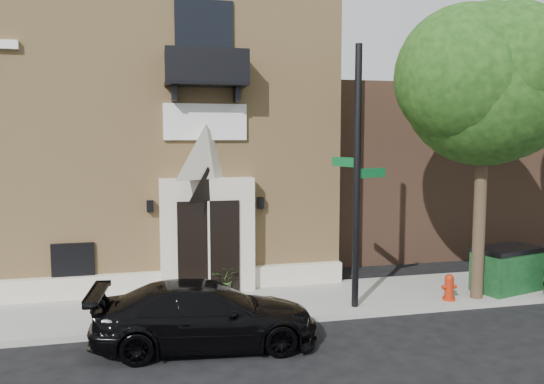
# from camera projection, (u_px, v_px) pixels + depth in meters

# --- Properties ---
(ground) EXTENTS (120.00, 120.00, 0.00)m
(ground) POSITION_uv_depth(u_px,v_px,m) (264.00, 327.00, 12.54)
(ground) COLOR black
(ground) RESTS_ON ground
(sidewalk) EXTENTS (42.00, 3.00, 0.15)m
(sidewalk) POSITION_uv_depth(u_px,v_px,m) (288.00, 302.00, 14.22)
(sidewalk) COLOR gray
(sidewalk) RESTS_ON ground
(church) EXTENTS (12.20, 11.01, 9.30)m
(church) POSITION_uv_depth(u_px,v_px,m) (135.00, 133.00, 19.09)
(church) COLOR tan
(church) RESTS_ON ground
(neighbour_building) EXTENTS (18.00, 8.00, 6.40)m
(neighbour_building) POSITION_uv_depth(u_px,v_px,m) (482.00, 167.00, 23.69)
(neighbour_building) COLOR brown
(neighbour_building) RESTS_ON ground
(street_tree_left) EXTENTS (4.97, 4.38, 7.77)m
(street_tree_left) POSITION_uv_depth(u_px,v_px,m) (488.00, 83.00, 13.68)
(street_tree_left) COLOR #38281C
(street_tree_left) RESTS_ON sidewalk
(black_sedan) EXTENTS (4.91, 2.33, 1.38)m
(black_sedan) POSITION_uv_depth(u_px,v_px,m) (206.00, 315.00, 11.31)
(black_sedan) COLOR black
(black_sedan) RESTS_ON ground
(street_sign) EXTENTS (1.25, 1.01, 6.61)m
(street_sign) POSITION_uv_depth(u_px,v_px,m) (357.00, 177.00, 13.31)
(street_sign) COLOR black
(street_sign) RESTS_ON sidewalk
(fire_hydrant) EXTENTS (0.40, 0.32, 0.71)m
(fire_hydrant) POSITION_uv_depth(u_px,v_px,m) (449.00, 287.00, 14.08)
(fire_hydrant) COLOR #9E210B
(fire_hydrant) RESTS_ON sidewalk
(dumpster) EXTENTS (2.11, 1.53, 1.24)m
(dumpster) POSITION_uv_depth(u_px,v_px,m) (506.00, 269.00, 14.98)
(dumpster) COLOR #0D3316
(dumpster) RESTS_ON sidewalk
(planter) EXTENTS (0.85, 0.79, 0.78)m
(planter) POSITION_uv_depth(u_px,v_px,m) (225.00, 279.00, 14.75)
(planter) COLOR #365824
(planter) RESTS_ON sidewalk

